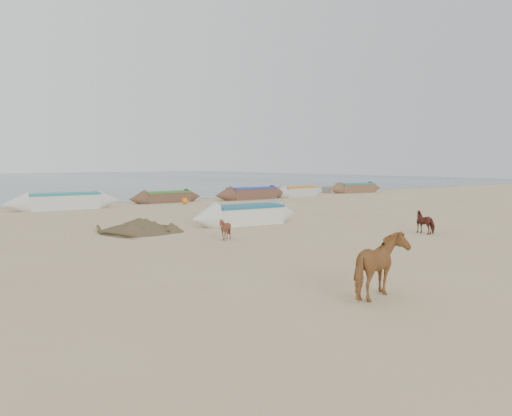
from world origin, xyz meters
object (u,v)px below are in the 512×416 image
at_px(cow_adult, 380,266).
at_px(calf_front, 225,229).
at_px(calf_right, 426,222).
at_px(near_canoe, 246,215).

distance_m(cow_adult, calf_front, 8.62).
relative_size(cow_adult, calf_right, 1.78).
bearing_deg(calf_right, near_canoe, 14.75).
height_order(cow_adult, calf_right, cow_adult).
xyz_separation_m(calf_front, near_canoe, (3.36, 3.36, 0.04)).
bearing_deg(calf_right, cow_adult, 103.33).
bearing_deg(near_canoe, cow_adult, -110.06).
bearing_deg(near_canoe, calf_right, -55.88).
xyz_separation_m(calf_front, calf_right, (7.35, -3.32, 0.04)).
height_order(calf_right, near_canoe, calf_right).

